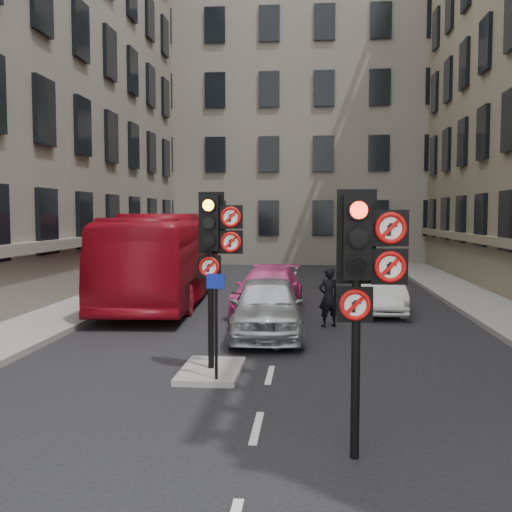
% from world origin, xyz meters
% --- Properties ---
extents(ground, '(120.00, 120.00, 0.00)m').
position_xyz_m(ground, '(0.00, 0.00, 0.00)').
color(ground, black).
rests_on(ground, ground).
extents(pavement_left, '(3.00, 50.00, 0.16)m').
position_xyz_m(pavement_left, '(-7.20, 12.00, 0.08)').
color(pavement_left, gray).
rests_on(pavement_left, ground).
extents(centre_island, '(1.20, 2.00, 0.12)m').
position_xyz_m(centre_island, '(-1.20, 5.00, 0.06)').
color(centre_island, gray).
rests_on(centre_island, ground).
extents(building_far, '(30.00, 14.00, 20.00)m').
position_xyz_m(building_far, '(0.00, 38.00, 10.00)').
color(building_far, gray).
rests_on(building_far, ground).
extents(signal_near, '(0.91, 0.40, 3.58)m').
position_xyz_m(signal_near, '(1.49, 0.99, 2.58)').
color(signal_near, black).
rests_on(signal_near, ground).
extents(signal_far, '(0.91, 0.40, 3.58)m').
position_xyz_m(signal_far, '(-1.11, 4.99, 2.70)').
color(signal_far, black).
rests_on(signal_far, centre_island).
extents(car_silver, '(2.15, 4.75, 1.58)m').
position_xyz_m(car_silver, '(-0.34, 8.83, 0.79)').
color(car_silver, '#ADB0B5').
rests_on(car_silver, ground).
extents(car_white, '(1.61, 4.18, 1.36)m').
position_xyz_m(car_white, '(3.13, 13.11, 0.68)').
color(car_white, silver).
rests_on(car_white, ground).
extents(car_pink, '(2.29, 5.07, 1.44)m').
position_xyz_m(car_pink, '(-0.56, 12.78, 0.72)').
color(car_pink, '#D13D86').
rests_on(car_pink, ground).
extents(bus_red, '(3.44, 11.84, 3.26)m').
position_xyz_m(bus_red, '(-4.50, 14.80, 1.63)').
color(bus_red, maroon).
rests_on(bus_red, ground).
extents(motorcycle, '(0.78, 1.85, 1.08)m').
position_xyz_m(motorcycle, '(-1.13, 10.31, 0.54)').
color(motorcycle, black).
rests_on(motorcycle, ground).
extents(motorcyclist, '(0.74, 0.62, 1.72)m').
position_xyz_m(motorcyclist, '(1.34, 10.32, 0.86)').
color(motorcyclist, black).
rests_on(motorcyclist, ground).
extents(info_sign, '(0.35, 0.12, 2.01)m').
position_xyz_m(info_sign, '(-0.97, 4.18, 1.42)').
color(info_sign, black).
rests_on(info_sign, centre_island).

